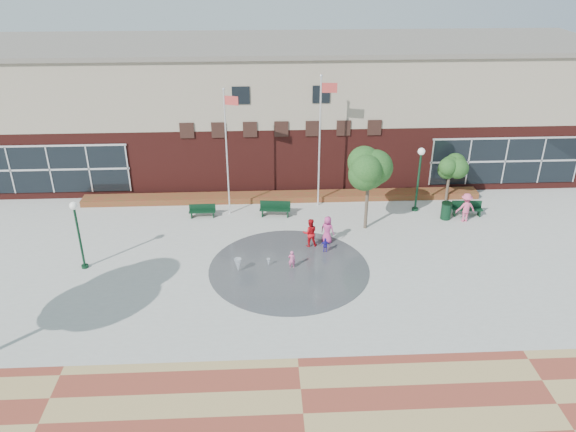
{
  "coord_description": "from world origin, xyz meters",
  "views": [
    {
      "loc": [
        -1.31,
        -22.03,
        15.64
      ],
      "look_at": [
        0.0,
        4.0,
        2.6
      ],
      "focal_mm": 35.0,
      "sensor_mm": 36.0,
      "label": 1
    }
  ],
  "objects_px": {
    "bench_left": "(202,213)",
    "trash_can": "(446,211)",
    "flagpole_left": "(227,147)",
    "child_splash": "(292,260)",
    "flagpole_right": "(321,136)"
  },
  "relations": [
    {
      "from": "flagpole_left",
      "to": "trash_can",
      "type": "height_order",
      "value": "flagpole_left"
    },
    {
      "from": "flagpole_right",
      "to": "child_splash",
      "type": "xyz_separation_m",
      "value": [
        -2.18,
        -7.58,
        -4.19
      ]
    },
    {
      "from": "flagpole_left",
      "to": "trash_can",
      "type": "distance_m",
      "value": 13.89
    },
    {
      "from": "bench_left",
      "to": "flagpole_right",
      "type": "bearing_deg",
      "value": 9.74
    },
    {
      "from": "flagpole_left",
      "to": "child_splash",
      "type": "xyz_separation_m",
      "value": [
        3.49,
        -6.64,
        -3.9
      ]
    },
    {
      "from": "flagpole_right",
      "to": "trash_can",
      "type": "height_order",
      "value": "flagpole_right"
    },
    {
      "from": "flagpole_right",
      "to": "bench_left",
      "type": "height_order",
      "value": "flagpole_right"
    },
    {
      "from": "flagpole_left",
      "to": "child_splash",
      "type": "distance_m",
      "value": 8.46
    },
    {
      "from": "flagpole_left",
      "to": "child_splash",
      "type": "height_order",
      "value": "flagpole_left"
    },
    {
      "from": "bench_left",
      "to": "child_splash",
      "type": "xyz_separation_m",
      "value": [
        5.19,
        -6.23,
        0.25
      ]
    },
    {
      "from": "child_splash",
      "to": "bench_left",
      "type": "bearing_deg",
      "value": -50.41
    },
    {
      "from": "flagpole_right",
      "to": "child_splash",
      "type": "bearing_deg",
      "value": -101.03
    },
    {
      "from": "flagpole_right",
      "to": "bench_left",
      "type": "relative_size",
      "value": 5.18
    },
    {
      "from": "bench_left",
      "to": "trash_can",
      "type": "bearing_deg",
      "value": -4.47
    },
    {
      "from": "flagpole_left",
      "to": "flagpole_right",
      "type": "relative_size",
      "value": 0.94
    }
  ]
}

